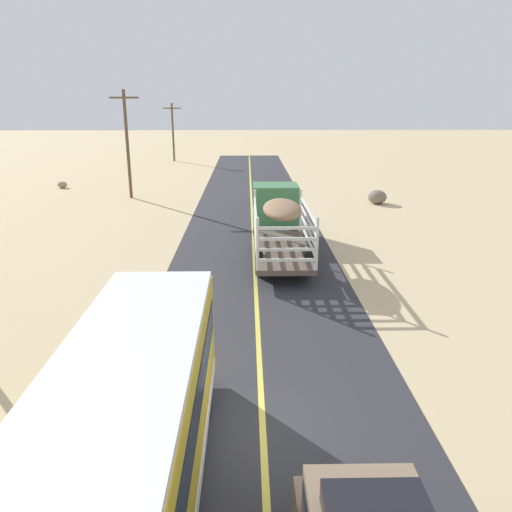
# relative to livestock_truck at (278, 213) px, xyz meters

# --- Properties ---
(ground_plane) EXTENTS (240.00, 240.00, 0.00)m
(ground_plane) POSITION_rel_livestock_truck_xyz_m (-1.26, -15.41, -1.79)
(ground_plane) COLOR #CCB284
(road_surface) EXTENTS (8.00, 120.00, 0.02)m
(road_surface) POSITION_rel_livestock_truck_xyz_m (-1.26, -15.41, -1.78)
(road_surface) COLOR #2D2D33
(road_surface) RESTS_ON ground
(road_centre_line) EXTENTS (0.16, 117.60, 0.00)m
(road_centre_line) POSITION_rel_livestock_truck_xyz_m (-1.26, -15.41, -1.77)
(road_centre_line) COLOR #D8CC4C
(road_centre_line) RESTS_ON road_surface
(livestock_truck) EXTENTS (2.53, 9.70, 3.02)m
(livestock_truck) POSITION_rel_livestock_truck_xyz_m (0.00, 0.00, 0.00)
(livestock_truck) COLOR #3F7F4C
(livestock_truck) RESTS_ON road_surface
(bus) EXTENTS (2.54, 10.00, 3.21)m
(bus) POSITION_rel_livestock_truck_xyz_m (-3.77, -18.20, -0.04)
(bus) COLOR gold
(bus) RESTS_ON road_surface
(power_pole_mid) EXTENTS (2.20, 0.24, 8.19)m
(power_pole_mid) POSITION_rel_livestock_truck_xyz_m (-10.79, 13.80, 2.60)
(power_pole_mid) COLOR brown
(power_pole_mid) RESTS_ON ground
(power_pole_far) EXTENTS (2.20, 0.24, 7.04)m
(power_pole_far) POSITION_rel_livestock_truck_xyz_m (-10.79, 38.44, 2.01)
(power_pole_far) COLOR brown
(power_pole_far) RESTS_ON ground
(boulder_mid_field) EXTENTS (1.38, 1.59, 1.01)m
(boulder_mid_field) POSITION_rel_livestock_truck_xyz_m (8.15, 11.15, -1.29)
(boulder_mid_field) COLOR #756656
(boulder_mid_field) RESTS_ON ground
(boulder_far_horizon) EXTENTS (0.83, 0.76, 0.55)m
(boulder_far_horizon) POSITION_rel_livestock_truck_xyz_m (-17.92, 18.57, -1.51)
(boulder_far_horizon) COLOR gray
(boulder_far_horizon) RESTS_ON ground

